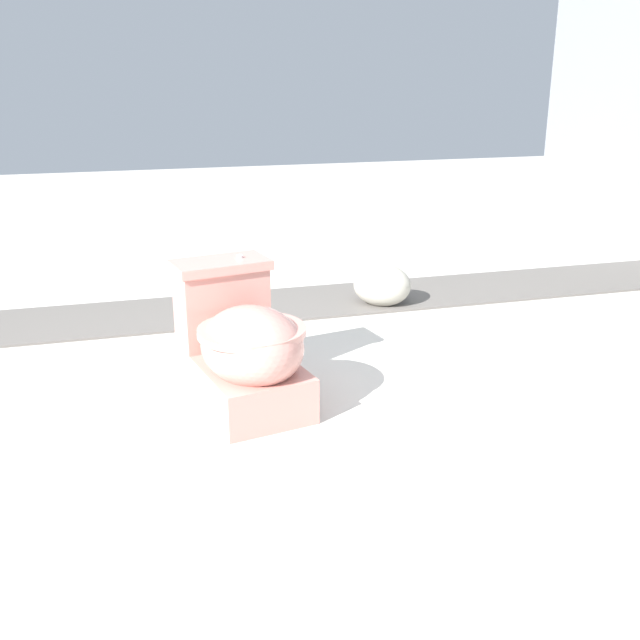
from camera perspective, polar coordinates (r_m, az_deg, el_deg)
The scene contains 4 objects.
ground_plane at distance 2.79m, azimuth -6.88°, elevation -7.15°, with size 14.00×14.00×0.00m, color beige.
gravel_strip at distance 4.00m, azimuth -2.61°, elevation 1.22°, with size 0.56×8.00×0.01m, color #605B56.
toilet at distance 2.79m, azimuth -5.90°, elevation -2.10°, with size 0.69×0.49×0.52m.
boulder_near at distance 3.97m, azimuth 4.76°, elevation 2.66°, with size 0.30×0.24×0.22m, color #ADA899.
Camera 1 is at (2.48, -0.35, 1.21)m, focal length 42.00 mm.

